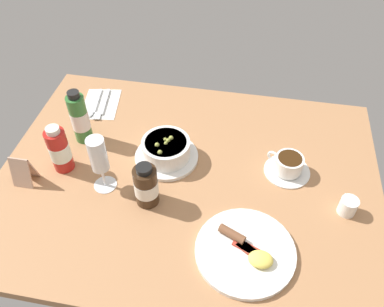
{
  "coord_description": "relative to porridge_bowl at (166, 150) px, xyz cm",
  "views": [
    {
      "loc": [
        -14.63,
        73.01,
        87.04
      ],
      "look_at": [
        -0.24,
        -5.44,
        4.05
      ],
      "focal_mm": 36.84,
      "sensor_mm": 36.0,
      "label": 1
    }
  ],
  "objects": [
    {
      "name": "wine_glass",
      "position": [
        14.81,
        13.42,
        8.0
      ],
      "size": [
        6.49,
        6.49,
        17.85
      ],
      "color": "white",
      "rests_on": "ground_plane"
    },
    {
      "name": "coffee_cup",
      "position": [
        -35.85,
        -1.08,
        -0.87
      ],
      "size": [
        13.42,
        13.42,
        5.82
      ],
      "color": "white",
      "rests_on": "ground_plane"
    },
    {
      "name": "sauce_bottle_green",
      "position": [
        27.55,
        -3.79,
        4.87
      ],
      "size": [
        5.5,
        5.5,
        18.28
      ],
      "color": "#337233",
      "rests_on": "ground_plane"
    },
    {
      "name": "sauce_bottle_brown",
      "position": [
        1.5,
        16.44,
        2.74
      ],
      "size": [
        6.47,
        6.47,
        13.73
      ],
      "color": "#382314",
      "rests_on": "ground_plane"
    },
    {
      "name": "menu_card",
      "position": [
        37.38,
        15.99,
        1.11
      ],
      "size": [
        5.75,
        5.13,
        9.38
      ],
      "color": "tan",
      "rests_on": "ground_plane"
    },
    {
      "name": "sauce_bottle_red",
      "position": [
        28.94,
        8.84,
        3.6
      ],
      "size": [
        5.93,
        5.93,
        15.53
      ],
      "color": "#B21E19",
      "rests_on": "ground_plane"
    },
    {
      "name": "porridge_bowl",
      "position": [
        0.0,
        0.0,
        0.0
      ],
      "size": [
        19.1,
        19.1,
        7.71
      ],
      "color": "white",
      "rests_on": "ground_plane"
    },
    {
      "name": "breakfast_plate",
      "position": [
        -26.37,
        27.89,
        -2.63
      ],
      "size": [
        24.84,
        24.84,
        3.7
      ],
      "color": "white",
      "rests_on": "ground_plane"
    },
    {
      "name": "cutlery_setting",
      "position": [
        28.44,
        -20.58,
        -3.27
      ],
      "size": [
        14.2,
        18.1,
        0.9
      ],
      "color": "white",
      "rests_on": "ground_plane"
    },
    {
      "name": "creamer_jug",
      "position": [
        -51.64,
        10.54,
        -0.97
      ],
      "size": [
        4.71,
        5.58,
        5.54
      ],
      "color": "white",
      "rests_on": "ground_plane"
    },
    {
      "name": "ground_plane",
      "position": [
        -7.67,
        5.99,
        -5.03
      ],
      "size": [
        110.0,
        84.0,
        3.0
      ],
      "primitive_type": "cube",
      "color": "#A8754C"
    }
  ]
}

